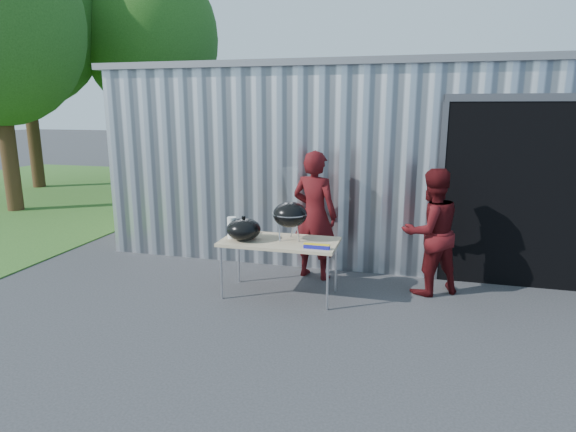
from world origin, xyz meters
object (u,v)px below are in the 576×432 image
(person_cook, at_px, (314,215))
(person_bystander, at_px, (431,232))
(folding_table, at_px, (280,243))
(kettle_grill, at_px, (290,208))

(person_cook, relative_size, person_bystander, 1.11)
(folding_table, distance_m, person_bystander, 1.98)
(kettle_grill, xyz_separation_m, person_bystander, (1.76, 0.56, -0.33))
(person_bystander, bearing_deg, folding_table, -13.67)
(folding_table, bearing_deg, person_cook, 70.56)
(kettle_grill, xyz_separation_m, person_cook, (0.16, 0.76, -0.25))
(folding_table, bearing_deg, person_bystander, 17.92)
(kettle_grill, relative_size, person_bystander, 0.56)
(kettle_grill, bearing_deg, person_cook, 77.96)
(person_cook, bearing_deg, person_bystander, -172.76)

